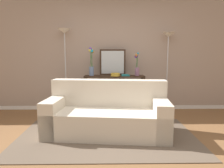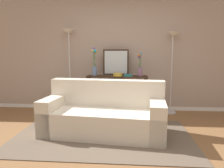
{
  "view_description": "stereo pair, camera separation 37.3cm",
  "coord_description": "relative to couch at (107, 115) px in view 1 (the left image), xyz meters",
  "views": [
    {
      "loc": [
        -0.13,
        -2.7,
        1.33
      ],
      "look_at": [
        -0.07,
        1.25,
        0.75
      ],
      "focal_mm": 33.34,
      "sensor_mm": 36.0,
      "label": 1
    },
    {
      "loc": [
        0.24,
        -2.69,
        1.33
      ],
      "look_at": [
        -0.07,
        1.25,
        0.75
      ],
      "focal_mm": 33.34,
      "sensor_mm": 36.0,
      "label": 2
    }
  ],
  "objects": [
    {
      "name": "back_wall",
      "position": [
        0.16,
        1.6,
        1.1
      ],
      "size": [
        12.0,
        0.15,
        2.83
      ],
      "color": "white",
      "rests_on": "ground"
    },
    {
      "name": "wall_mirror",
      "position": [
        0.11,
        1.36,
        0.82
      ],
      "size": [
        0.58,
        0.02,
        0.58
      ],
      "color": "#382619",
      "rests_on": "console_table"
    },
    {
      "name": "book_row_under_console",
      "position": [
        -0.26,
        1.23,
        -0.26
      ],
      "size": [
        0.27,
        0.17,
        0.12
      ],
      "color": "gold",
      "rests_on": "ground"
    },
    {
      "name": "area_rug",
      "position": [
        -0.01,
        -0.16,
        -0.31
      ],
      "size": [
        2.83,
        1.71,
        0.01
      ],
      "color": "brown",
      "rests_on": "ground"
    },
    {
      "name": "vase_short_flowers",
      "position": [
        0.65,
        1.22,
        0.74
      ],
      "size": [
        0.11,
        0.11,
        0.51
      ],
      "color": "gray",
      "rests_on": "console_table"
    },
    {
      "name": "fruit_bowl",
      "position": [
        0.17,
        1.14,
        0.57
      ],
      "size": [
        0.2,
        0.2,
        0.07
      ],
      "color": "gold",
      "rests_on": "console_table"
    },
    {
      "name": "vase_tall_flowers",
      "position": [
        -0.36,
        1.23,
        0.78
      ],
      "size": [
        0.12,
        0.12,
        0.62
      ],
      "color": "#6B84AD",
      "rests_on": "console_table"
    },
    {
      "name": "floor_lamp_left",
      "position": [
        -0.95,
        1.33,
        1.16
      ],
      "size": [
        0.28,
        0.28,
        1.87
      ],
      "color": "silver",
      "rests_on": "ground"
    },
    {
      "name": "ground_plane",
      "position": [
        0.16,
        -0.67,
        -0.33
      ],
      "size": [
        16.0,
        16.0,
        0.02
      ],
      "primitive_type": "cube",
      "color": "brown"
    },
    {
      "name": "console_table",
      "position": [
        0.15,
        1.23,
        0.26
      ],
      "size": [
        1.33,
        0.33,
        0.85
      ],
      "color": "#382619",
      "rests_on": "ground"
    },
    {
      "name": "book_stack",
      "position": [
        0.39,
        1.15,
        0.55
      ],
      "size": [
        0.18,
        0.16,
        0.04
      ],
      "color": "#1E7075",
      "rests_on": "console_table"
    },
    {
      "name": "floor_lamp_right",
      "position": [
        1.35,
        1.33,
        1.1
      ],
      "size": [
        0.28,
        0.28,
        1.8
      ],
      "color": "silver",
      "rests_on": "ground"
    },
    {
      "name": "couch",
      "position": [
        0.0,
        0.0,
        0.0
      ],
      "size": [
        2.06,
        1.05,
        0.88
      ],
      "color": "beige",
      "rests_on": "ground"
    }
  ]
}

